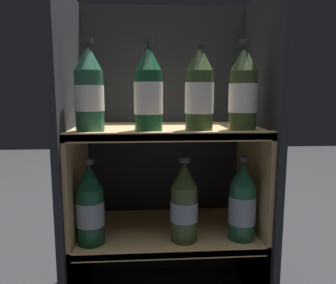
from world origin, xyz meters
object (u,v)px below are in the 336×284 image
at_px(bottle_lower_front_1, 184,204).
at_px(bottle_lower_front_2, 242,203).
at_px(bottle_upper_front_0, 89,91).
at_px(bottle_lower_front_0, 90,207).
at_px(bottle_upper_front_1, 148,91).
at_px(bottle_upper_front_3, 243,91).
at_px(bottle_upper_front_2, 199,91).

relative_size(bottle_lower_front_1, bottle_lower_front_2, 1.00).
xyz_separation_m(bottle_upper_front_0, bottle_lower_front_0, (-0.01, 0.00, -0.32)).
height_order(bottle_upper_front_1, bottle_lower_front_1, bottle_upper_front_1).
height_order(bottle_upper_front_3, bottle_lower_front_0, bottle_upper_front_3).
bearing_deg(bottle_upper_front_0, bottle_lower_front_0, 180.00).
relative_size(bottle_upper_front_2, bottle_upper_front_3, 1.00).
xyz_separation_m(bottle_upper_front_0, bottle_lower_front_2, (0.43, 0.00, -0.32)).
distance_m(bottle_upper_front_2, bottle_lower_front_0, 0.44).
relative_size(bottle_upper_front_0, bottle_lower_front_0, 1.00).
distance_m(bottle_lower_front_0, bottle_lower_front_2, 0.43).
relative_size(bottle_upper_front_0, bottle_lower_front_1, 1.00).
height_order(bottle_upper_front_0, bottle_lower_front_2, bottle_upper_front_0).
height_order(bottle_lower_front_0, bottle_lower_front_2, same).
height_order(bottle_upper_front_0, bottle_upper_front_2, same).
relative_size(bottle_upper_front_1, bottle_lower_front_0, 1.00).
height_order(bottle_upper_front_3, bottle_lower_front_2, bottle_upper_front_3).
bearing_deg(bottle_lower_front_2, bottle_upper_front_1, 180.00).
height_order(bottle_upper_front_0, bottle_upper_front_3, same).
bearing_deg(bottle_lower_front_0, bottle_upper_front_3, 0.00).
bearing_deg(bottle_lower_front_2, bottle_upper_front_2, -180.00).
bearing_deg(bottle_lower_front_1, bottle_upper_front_3, 0.00).
relative_size(bottle_upper_front_0, bottle_upper_front_3, 1.00).
distance_m(bottle_upper_front_1, bottle_upper_front_3, 0.26).
bearing_deg(bottle_lower_front_1, bottle_upper_front_2, -0.00).
bearing_deg(bottle_upper_front_3, bottle_lower_front_2, 0.00).
xyz_separation_m(bottle_upper_front_2, bottle_lower_front_0, (-0.30, 0.00, -0.32)).
distance_m(bottle_upper_front_0, bottle_lower_front_2, 0.53).
distance_m(bottle_upper_front_2, bottle_upper_front_3, 0.12).
bearing_deg(bottle_upper_front_1, bottle_upper_front_0, -180.00).
bearing_deg(bottle_upper_front_2, bottle_upper_front_1, 180.00).
xyz_separation_m(bottle_upper_front_1, bottle_upper_front_2, (0.14, -0.00, 0.00)).
bearing_deg(bottle_lower_front_0, bottle_upper_front_0, -0.00).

